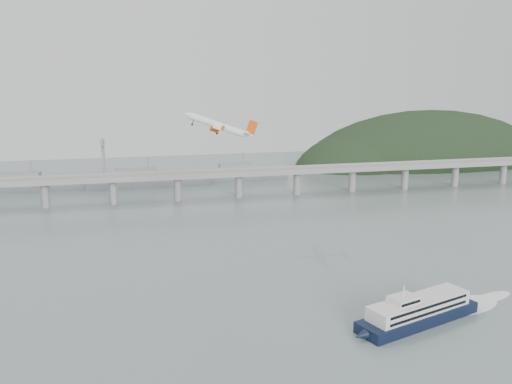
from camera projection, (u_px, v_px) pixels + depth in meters
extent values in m
plane|color=slate|center=(283.00, 292.00, 251.63)|extent=(900.00, 900.00, 0.00)
cube|color=gray|center=(214.00, 174.00, 437.53)|extent=(800.00, 22.00, 2.20)
cube|color=gray|center=(217.00, 174.00, 427.13)|extent=(800.00, 0.60, 1.80)
cube|color=gray|center=(212.00, 170.00, 447.09)|extent=(800.00, 0.60, 1.80)
cylinder|color=gray|center=(45.00, 195.00, 410.31)|extent=(6.00, 6.00, 21.00)
cylinder|color=gray|center=(113.00, 192.00, 421.63)|extent=(6.00, 6.00, 21.00)
cylinder|color=gray|center=(178.00, 189.00, 432.96)|extent=(6.00, 6.00, 21.00)
cylinder|color=gray|center=(239.00, 186.00, 444.29)|extent=(6.00, 6.00, 21.00)
cylinder|color=gray|center=(297.00, 183.00, 455.62)|extent=(6.00, 6.00, 21.00)
cylinder|color=gray|center=(352.00, 181.00, 466.94)|extent=(6.00, 6.00, 21.00)
cylinder|color=gray|center=(405.00, 178.00, 478.27)|extent=(6.00, 6.00, 21.00)
cylinder|color=gray|center=(455.00, 176.00, 489.60)|extent=(6.00, 6.00, 21.00)
cylinder|color=gray|center=(503.00, 173.00, 500.93)|extent=(6.00, 6.00, 21.00)
ellipsoid|color=black|center=(427.00, 177.00, 630.34)|extent=(320.00, 150.00, 156.00)
ellipsoid|color=black|center=(354.00, 177.00, 598.04)|extent=(140.00, 110.00, 96.00)
ellipsoid|color=black|center=(488.00, 178.00, 661.72)|extent=(220.00, 140.00, 120.00)
cube|color=slate|center=(33.00, 186.00, 473.49)|extent=(95.67, 20.15, 8.00)
cube|color=slate|center=(20.00, 177.00, 469.64)|extent=(33.90, 15.02, 8.00)
cylinder|color=slate|center=(31.00, 168.00, 470.10)|extent=(1.60, 1.60, 14.00)
cube|color=slate|center=(149.00, 182.00, 491.39)|extent=(110.55, 21.43, 8.00)
cube|color=slate|center=(136.00, 173.00, 487.20)|extent=(39.01, 16.73, 8.00)
cylinder|color=slate|center=(148.00, 164.00, 488.00)|extent=(1.60, 1.60, 14.00)
cube|color=slate|center=(243.00, 175.00, 521.29)|extent=(85.00, 13.60, 8.00)
cube|color=slate|center=(235.00, 168.00, 517.67)|extent=(29.75, 11.90, 8.00)
cylinder|color=slate|center=(243.00, 159.00, 517.90)|extent=(1.60, 1.60, 14.00)
cube|color=slate|center=(104.00, 160.00, 512.21)|extent=(3.00, 3.00, 40.00)
cube|color=slate|center=(102.00, 142.00, 498.89)|extent=(3.00, 28.00, 3.00)
cube|color=black|center=(418.00, 317.00, 220.51)|extent=(58.70, 30.86, 4.58)
cone|color=black|center=(361.00, 335.00, 204.72)|extent=(6.87, 6.13, 4.58)
cube|color=silver|center=(419.00, 305.00, 219.42)|extent=(49.28, 25.83, 5.73)
cube|color=black|center=(430.00, 307.00, 214.29)|extent=(41.42, 13.70, 1.15)
cube|color=black|center=(430.00, 313.00, 214.87)|extent=(41.42, 13.70, 1.15)
cube|color=black|center=(408.00, 297.00, 223.92)|extent=(41.42, 13.70, 1.15)
cube|color=black|center=(408.00, 303.00, 224.51)|extent=(41.42, 13.70, 1.15)
cube|color=silver|center=(403.00, 300.00, 213.82)|extent=(13.38, 11.18, 2.98)
cube|color=black|center=(411.00, 303.00, 210.43)|extent=(9.84, 3.33, 1.15)
cylinder|color=silver|center=(404.00, 291.00, 213.04)|extent=(0.72, 0.72, 4.58)
ellipsoid|color=white|center=(469.00, 305.00, 237.36)|extent=(36.47, 25.93, 0.23)
ellipsoid|color=white|center=(492.00, 297.00, 245.55)|extent=(26.07, 15.53, 0.23)
cylinder|color=white|center=(218.00, 125.00, 303.28)|extent=(31.12, 12.03, 14.31)
cone|color=white|center=(187.00, 114.00, 301.62)|extent=(6.46, 5.32, 5.39)
cone|color=white|center=(249.00, 135.00, 304.91)|extent=(7.22, 5.11, 5.76)
cube|color=white|center=(219.00, 128.00, 303.54)|extent=(12.68, 38.71, 4.13)
cube|color=white|center=(248.00, 133.00, 304.69)|extent=(6.02, 13.98, 2.13)
cube|color=#C6490D|center=(252.00, 127.00, 304.27)|extent=(7.20, 1.51, 8.61)
cylinder|color=#C6490D|center=(216.00, 129.00, 309.72)|extent=(5.82, 3.86, 4.05)
cylinder|color=black|center=(212.00, 127.00, 309.50)|extent=(1.76, 2.76, 2.59)
cube|color=white|center=(216.00, 127.00, 309.56)|extent=(3.11, 0.86, 2.22)
cylinder|color=#C6490D|center=(215.00, 130.00, 297.49)|extent=(5.82, 3.86, 4.05)
cylinder|color=black|center=(211.00, 128.00, 297.27)|extent=(1.76, 2.76, 2.59)
cube|color=white|center=(215.00, 128.00, 297.33)|extent=(3.11, 0.86, 2.22)
cylinder|color=black|center=(218.00, 131.00, 306.71)|extent=(1.35, 0.53, 2.71)
cylinder|color=black|center=(217.00, 133.00, 306.89)|extent=(1.65, 0.71, 1.60)
cylinder|color=black|center=(218.00, 131.00, 300.93)|extent=(1.35, 0.53, 2.71)
cylinder|color=black|center=(217.00, 133.00, 301.11)|extent=(1.65, 0.71, 1.60)
cylinder|color=black|center=(193.00, 122.00, 302.48)|extent=(1.35, 0.53, 2.71)
cylinder|color=black|center=(192.00, 124.00, 302.65)|extent=(1.65, 0.71, 1.60)
cube|color=#C6490D|center=(224.00, 125.00, 322.46)|extent=(2.61, 0.62, 3.16)
cube|color=#C6490D|center=(223.00, 128.00, 284.65)|extent=(2.61, 0.62, 3.16)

